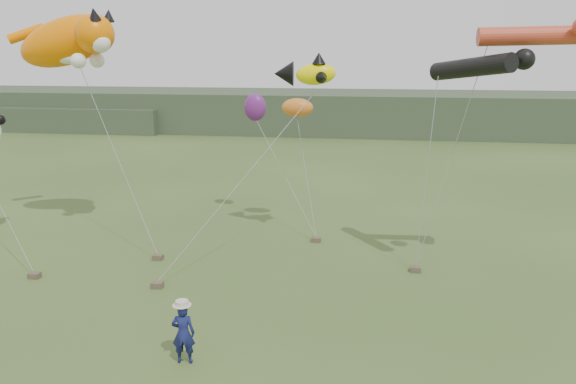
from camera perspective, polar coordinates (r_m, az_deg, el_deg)
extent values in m
plane|color=#385123|center=(16.75, -6.32, -14.38)|extent=(120.00, 120.00, 0.00)
cube|color=#2D3D28|center=(59.63, 5.05, 8.16)|extent=(90.00, 12.00, 4.00)
cube|color=#2D3D28|center=(66.04, -22.34, 7.08)|extent=(25.00, 8.00, 2.50)
imported|color=navy|center=(15.30, -10.59, -13.93)|extent=(0.65, 0.48, 1.66)
cube|color=brown|center=(22.85, -13.08, -6.47)|extent=(0.38, 0.31, 0.20)
cube|color=brown|center=(20.25, -13.13, -9.18)|extent=(0.38, 0.31, 0.20)
cube|color=brown|center=(21.62, 12.82, -7.65)|extent=(0.38, 0.31, 0.20)
cube|color=brown|center=(22.50, -24.36, -7.72)|extent=(0.38, 0.31, 0.20)
cube|color=brown|center=(24.33, 2.89, -4.85)|extent=(0.38, 0.31, 0.20)
ellipsoid|color=#FF7500|center=(26.30, -21.57, 14.06)|extent=(4.71, 2.30, 3.05)
sphere|color=#FF7500|center=(24.71, -19.04, 14.94)|extent=(1.57, 1.57, 1.57)
cone|color=black|center=(24.23, -19.11, 16.73)|extent=(0.49, 0.60, 0.59)
cone|color=black|center=(24.93, -17.77, 16.73)|extent=(0.49, 0.56, 0.56)
sphere|color=white|center=(24.31, -18.52, 14.18)|extent=(0.79, 0.79, 0.79)
ellipsoid|color=white|center=(25.98, -21.38, 12.54)|extent=(1.54, 0.77, 0.48)
sphere|color=white|center=(24.48, -20.53, 12.38)|extent=(0.61, 0.61, 0.61)
sphere|color=white|center=(25.48, -18.83, 12.54)|extent=(0.61, 0.61, 0.61)
cylinder|color=#FF7500|center=(28.09, -25.03, 14.38)|extent=(1.63, 1.19, 0.95)
ellipsoid|color=#FFF200|center=(22.73, 2.85, 11.86)|extent=(1.69, 0.83, 0.95)
cone|color=black|center=(23.24, -0.44, 11.92)|extent=(0.88, 1.08, 1.01)
cone|color=black|center=(22.70, 3.15, 13.42)|extent=(0.56, 0.56, 0.45)
cone|color=black|center=(22.14, 3.57, 11.51)|extent=(0.59, 0.63, 0.45)
cone|color=black|center=(23.26, 3.84, 11.62)|extent=(0.59, 0.63, 0.45)
cylinder|color=black|center=(20.16, 18.11, 11.94)|extent=(2.52, 3.17, 1.00)
sphere|color=black|center=(19.91, 22.86, 12.32)|extent=(0.68, 0.68, 0.68)
cylinder|color=#C24026|center=(20.39, 23.28, 14.36)|extent=(3.25, 0.79, 0.66)
sphere|color=black|center=(26.61, -27.20, 6.54)|extent=(0.43, 0.43, 0.43)
ellipsoid|color=orange|center=(24.99, 0.96, 8.57)|extent=(1.41, 0.82, 0.82)
ellipsoid|color=#651F72|center=(26.88, -3.36, 8.58)|extent=(1.06, 0.70, 1.29)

